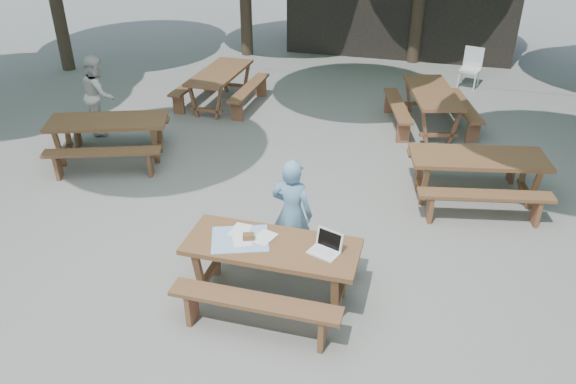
% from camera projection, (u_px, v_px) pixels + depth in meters
% --- Properties ---
extents(ground, '(80.00, 80.00, 0.00)m').
position_uv_depth(ground, '(288.00, 242.00, 7.73)').
color(ground, slate).
rests_on(ground, ground).
extents(main_picnic_table, '(2.00, 1.58, 0.75)m').
position_uv_depth(main_picnic_table, '(272.00, 270.00, 6.56)').
color(main_picnic_table, brown).
rests_on(main_picnic_table, ground).
extents(picnic_table_nw, '(2.32, 2.13, 0.75)m').
position_uv_depth(picnic_table_nw, '(110.00, 139.00, 9.76)').
color(picnic_table_nw, brown).
rests_on(picnic_table_nw, ground).
extents(picnic_table_ne, '(2.17, 1.92, 0.75)m').
position_uv_depth(picnic_table_ne, '(475.00, 177.00, 8.54)').
color(picnic_table_ne, brown).
rests_on(picnic_table_ne, ground).
extents(picnic_table_far_w, '(1.62, 2.02, 0.75)m').
position_uv_depth(picnic_table_far_w, '(221.00, 88.00, 12.07)').
color(picnic_table_far_w, brown).
rests_on(picnic_table_far_w, ground).
extents(picnic_table_far_e, '(2.02, 2.25, 0.75)m').
position_uv_depth(picnic_table_far_e, '(430.00, 108.00, 11.02)').
color(picnic_table_far_e, brown).
rests_on(picnic_table_far_e, ground).
extents(woman, '(0.58, 0.43, 1.47)m').
position_uv_depth(woman, '(292.00, 213.00, 6.99)').
color(woman, '#6897BD').
rests_on(woman, ground).
extents(second_person, '(0.85, 0.91, 1.50)m').
position_uv_depth(second_person, '(99.00, 94.00, 10.67)').
color(second_person, silver).
rests_on(second_person, ground).
extents(plastic_chair, '(0.53, 0.53, 0.90)m').
position_uv_depth(plastic_chair, '(469.00, 76.00, 13.16)').
color(plastic_chair, white).
rests_on(plastic_chair, ground).
extents(laptop, '(0.40, 0.36, 0.24)m').
position_uv_depth(laptop, '(326.00, 247.00, 6.24)').
color(laptop, white).
rests_on(laptop, main_picnic_table).
extents(tabletop_clutter, '(0.80, 0.74, 0.08)m').
position_uv_depth(tabletop_clutter, '(242.00, 238.00, 6.47)').
color(tabletop_clutter, '#3982C3').
rests_on(tabletop_clutter, main_picnic_table).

